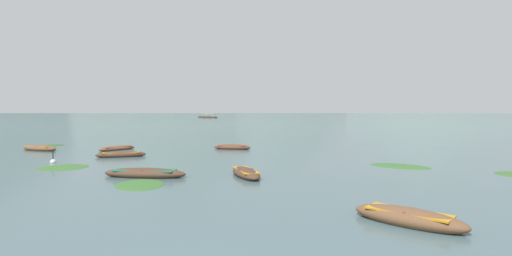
{
  "coord_description": "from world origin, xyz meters",
  "views": [
    {
      "loc": [
        1.26,
        -5.85,
        3.32
      ],
      "look_at": [
        1.65,
        41.77,
        1.25
      ],
      "focal_mm": 26.16,
      "sensor_mm": 36.0,
      "label": 1
    }
  ],
  "objects_px": {
    "rowboat_0": "(408,218)",
    "mooring_buoy": "(53,162)",
    "rowboat_2": "(145,173)",
    "rowboat_3": "(117,148)",
    "ferry_0": "(205,117)",
    "rowboat_7": "(232,147)",
    "ferry_1": "(209,117)",
    "rowboat_4": "(246,173)",
    "rowboat_5": "(40,148)",
    "rowboat_1": "(121,155)"
  },
  "relations": [
    {
      "from": "rowboat_4",
      "to": "rowboat_7",
      "type": "xyz_separation_m",
      "value": [
        -1.47,
        13.91,
        0.01
      ]
    },
    {
      "from": "rowboat_2",
      "to": "rowboat_5",
      "type": "height_order",
      "value": "rowboat_5"
    },
    {
      "from": "rowboat_1",
      "to": "rowboat_2",
      "type": "distance_m",
      "value": 9.45
    },
    {
      "from": "rowboat_4",
      "to": "rowboat_3",
      "type": "bearing_deg",
      "value": 130.88
    },
    {
      "from": "mooring_buoy",
      "to": "rowboat_5",
      "type": "bearing_deg",
      "value": 124.13
    },
    {
      "from": "rowboat_5",
      "to": "ferry_1",
      "type": "distance_m",
      "value": 164.14
    },
    {
      "from": "rowboat_4",
      "to": "rowboat_5",
      "type": "relative_size",
      "value": 0.95
    },
    {
      "from": "rowboat_1",
      "to": "rowboat_7",
      "type": "distance_m",
      "value": 9.7
    },
    {
      "from": "rowboat_2",
      "to": "rowboat_3",
      "type": "height_order",
      "value": "rowboat_2"
    },
    {
      "from": "rowboat_0",
      "to": "mooring_buoy",
      "type": "distance_m",
      "value": 21.92
    },
    {
      "from": "rowboat_4",
      "to": "mooring_buoy",
      "type": "height_order",
      "value": "mooring_buoy"
    },
    {
      "from": "rowboat_1",
      "to": "rowboat_2",
      "type": "xyz_separation_m",
      "value": [
        4.21,
        -8.46,
        0.01
      ]
    },
    {
      "from": "rowboat_1",
      "to": "ferry_1",
      "type": "relative_size",
      "value": 0.43
    },
    {
      "from": "rowboat_2",
      "to": "mooring_buoy",
      "type": "distance_m",
      "value": 9.0
    },
    {
      "from": "rowboat_0",
      "to": "rowboat_2",
      "type": "relative_size",
      "value": 0.72
    },
    {
      "from": "rowboat_7",
      "to": "ferry_1",
      "type": "bearing_deg",
      "value": 97.42
    },
    {
      "from": "rowboat_5",
      "to": "ferry_0",
      "type": "relative_size",
      "value": 0.51
    },
    {
      "from": "rowboat_0",
      "to": "rowboat_4",
      "type": "bearing_deg",
      "value": 120.99
    },
    {
      "from": "rowboat_0",
      "to": "ferry_0",
      "type": "xyz_separation_m",
      "value": [
        -31.9,
        199.96,
        0.26
      ]
    },
    {
      "from": "rowboat_1",
      "to": "rowboat_7",
      "type": "height_order",
      "value": "rowboat_7"
    },
    {
      "from": "rowboat_3",
      "to": "ferry_1",
      "type": "xyz_separation_m",
      "value": [
        -11.27,
        163.79,
        0.3
      ]
    },
    {
      "from": "rowboat_4",
      "to": "ferry_0",
      "type": "xyz_separation_m",
      "value": [
        -26.94,
        191.69,
        0.29
      ]
    },
    {
      "from": "rowboat_0",
      "to": "ferry_1",
      "type": "height_order",
      "value": "ferry_1"
    },
    {
      "from": "rowboat_2",
      "to": "rowboat_1",
      "type": "bearing_deg",
      "value": 116.44
    },
    {
      "from": "rowboat_3",
      "to": "rowboat_5",
      "type": "xyz_separation_m",
      "value": [
        -6.54,
        -0.28,
        0.03
      ]
    },
    {
      "from": "rowboat_3",
      "to": "rowboat_7",
      "type": "xyz_separation_m",
      "value": [
        9.97,
        0.7,
        0.02
      ]
    },
    {
      "from": "rowboat_2",
      "to": "rowboat_5",
      "type": "xyz_separation_m",
      "value": [
        -12.82,
        13.12,
        0.0
      ]
    },
    {
      "from": "rowboat_4",
      "to": "ferry_0",
      "type": "relative_size",
      "value": 0.49
    },
    {
      "from": "ferry_0",
      "to": "rowboat_0",
      "type": "bearing_deg",
      "value": -80.93
    },
    {
      "from": "rowboat_1",
      "to": "rowboat_2",
      "type": "bearing_deg",
      "value": -63.56
    },
    {
      "from": "ferry_0",
      "to": "rowboat_4",
      "type": "bearing_deg",
      "value": -82.0
    },
    {
      "from": "rowboat_3",
      "to": "rowboat_5",
      "type": "distance_m",
      "value": 6.54
    },
    {
      "from": "rowboat_1",
      "to": "ferry_0",
      "type": "bearing_deg",
      "value": 95.48
    },
    {
      "from": "rowboat_7",
      "to": "mooring_buoy",
      "type": "xyz_separation_m",
      "value": [
        -11.08,
        -8.98,
        -0.07
      ]
    },
    {
      "from": "rowboat_2",
      "to": "ferry_1",
      "type": "bearing_deg",
      "value": 95.66
    },
    {
      "from": "rowboat_2",
      "to": "rowboat_3",
      "type": "xyz_separation_m",
      "value": [
        -6.29,
        13.41,
        -0.03
      ]
    },
    {
      "from": "rowboat_2",
      "to": "rowboat_3",
      "type": "distance_m",
      "value": 14.81
    },
    {
      "from": "rowboat_4",
      "to": "ferry_1",
      "type": "height_order",
      "value": "ferry_1"
    },
    {
      "from": "rowboat_0",
      "to": "rowboat_3",
      "type": "height_order",
      "value": "rowboat_0"
    },
    {
      "from": "rowboat_4",
      "to": "mooring_buoy",
      "type": "relative_size",
      "value": 3.59
    },
    {
      "from": "rowboat_1",
      "to": "ferry_1",
      "type": "bearing_deg",
      "value": 94.52
    },
    {
      "from": "rowboat_1",
      "to": "mooring_buoy",
      "type": "bearing_deg",
      "value": -133.65
    },
    {
      "from": "rowboat_0",
      "to": "rowboat_3",
      "type": "bearing_deg",
      "value": 127.37
    },
    {
      "from": "rowboat_3",
      "to": "rowboat_7",
      "type": "height_order",
      "value": "rowboat_7"
    },
    {
      "from": "rowboat_2",
      "to": "mooring_buoy",
      "type": "relative_size",
      "value": 4.33
    },
    {
      "from": "ferry_1",
      "to": "rowboat_4",
      "type": "bearing_deg",
      "value": -82.69
    },
    {
      "from": "rowboat_0",
      "to": "rowboat_7",
      "type": "distance_m",
      "value": 23.09
    },
    {
      "from": "rowboat_7",
      "to": "rowboat_0",
      "type": "bearing_deg",
      "value": -73.82
    },
    {
      "from": "rowboat_1",
      "to": "rowboat_3",
      "type": "xyz_separation_m",
      "value": [
        -2.08,
        4.94,
        -0.02
      ]
    },
    {
      "from": "rowboat_2",
      "to": "ferry_0",
      "type": "xyz_separation_m",
      "value": [
        -21.79,
        191.89,
        0.27
      ]
    }
  ]
}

